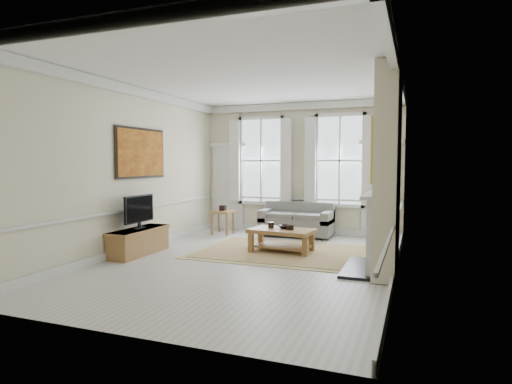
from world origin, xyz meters
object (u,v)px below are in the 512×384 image
at_px(side_table, 223,215).
at_px(tv_stand, 139,242).
at_px(sofa, 297,222).
at_px(coffee_table, 282,233).

distance_m(side_table, tv_stand, 2.88).
distance_m(sofa, side_table, 1.92).
xyz_separation_m(sofa, tv_stand, (-2.41, -3.25, -0.09)).
relative_size(side_table, coffee_table, 0.45).
xyz_separation_m(side_table, tv_stand, (-0.55, -2.82, -0.24)).
relative_size(sofa, coffee_table, 1.30).
bearing_deg(coffee_table, side_table, 148.80).
height_order(coffee_table, tv_stand, tv_stand).
height_order(side_table, coffee_table, side_table).
bearing_deg(sofa, side_table, -166.97).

